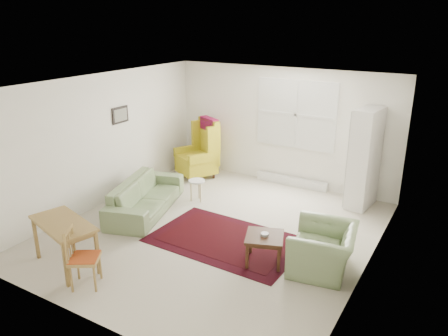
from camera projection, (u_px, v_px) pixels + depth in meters
The scene contains 10 objects.
room at pixel (222, 158), 7.22m from camera, with size 5.04×5.54×2.51m.
rug at pixel (226, 240), 7.15m from camera, with size 2.41×1.55×0.02m, color black, non-canonical shape.
sofa at pixel (145, 190), 8.10m from camera, with size 2.06×0.81×0.83m, color #74895B.
armchair at pixel (323, 245), 6.22m from camera, with size 1.01×0.88×0.78m, color #74895B.
wingback_chair at pixel (196, 149), 9.77m from camera, with size 0.77×0.82×1.34m, color gold, non-canonical shape.
coffee_table at pixel (264, 249), 6.45m from camera, with size 0.54×0.54×0.44m, color #3C2112, non-canonical shape.
stool at pixel (197, 190), 8.63m from camera, with size 0.33×0.33×0.44m, color white, non-canonical shape.
cabinet at pixel (365, 159), 8.18m from camera, with size 0.40×0.76×1.90m, color white, non-canonical shape.
desk at pixel (66, 244), 6.32m from camera, with size 1.11×0.56×0.70m, color olive, non-canonical shape.
desk_chair at pixel (84, 257), 5.82m from camera, with size 0.38×0.38×0.87m, color olive, non-canonical shape.
Camera 1 is at (3.54, -5.69, 3.48)m, focal length 35.00 mm.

